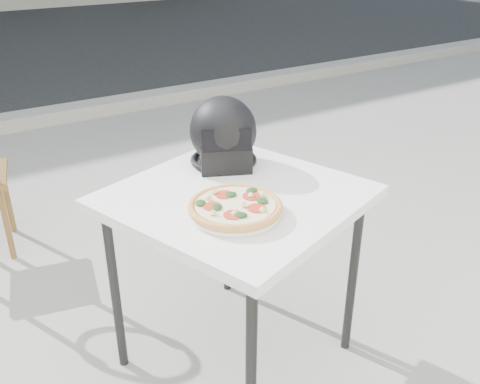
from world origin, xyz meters
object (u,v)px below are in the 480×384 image
cafe_table_main (236,209)px  pizza (235,206)px  plate (235,212)px  helmet (223,135)px

cafe_table_main → pizza: size_ratio=3.09×
plate → pizza: pizza is taller
helmet → cafe_table_main: bearing=-87.2°
plate → helmet: size_ratio=0.90×
pizza → helmet: (0.19, 0.39, 0.09)m
cafe_table_main → plate: bearing=-122.8°
pizza → helmet: size_ratio=0.91×
helmet → pizza: bearing=-91.5°
plate → helmet: bearing=64.3°
cafe_table_main → pizza: pizza is taller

